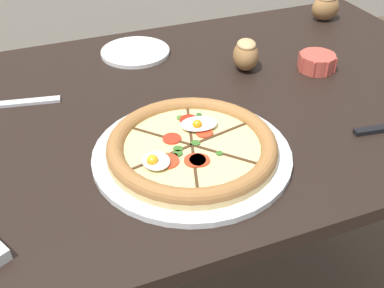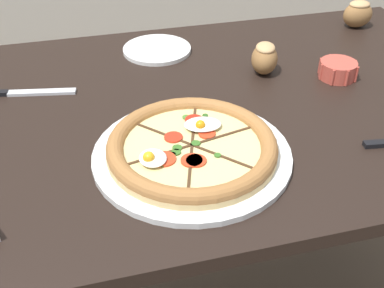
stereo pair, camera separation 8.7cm
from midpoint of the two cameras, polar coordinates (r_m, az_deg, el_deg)
name	(u,v)px [view 2 (the right image)]	position (r m, az deg, el deg)	size (l,w,h in m)	color
dining_table	(193,142)	(1.10, 2.40, 0.22)	(1.44, 0.84, 0.76)	black
pizza	(192,148)	(0.87, 2.82, -0.63)	(0.37, 0.37, 0.05)	white
ramekin_bowl	(338,69)	(1.20, 18.94, 8.31)	(0.09, 0.09, 0.04)	#C64C3D
bread_piece_near	(265,58)	(1.17, 10.74, 9.98)	(0.09, 0.10, 0.07)	olive
bread_piece_mid	(358,13)	(1.50, 20.72, 14.25)	(0.09, 0.06, 0.08)	olive
knife_spare	(16,93)	(1.13, -18.13, 5.71)	(0.26, 0.07, 0.01)	silver
side_saucer	(157,49)	(1.27, -2.19, 11.08)	(0.18, 0.18, 0.01)	white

